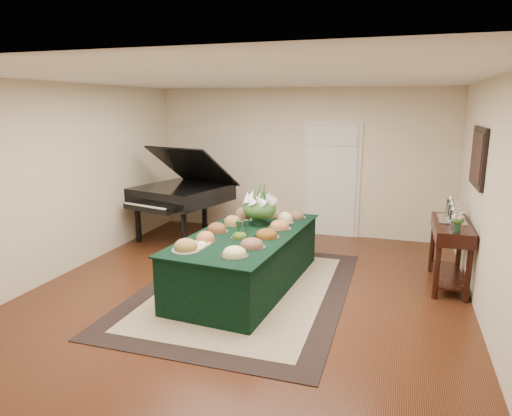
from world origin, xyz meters
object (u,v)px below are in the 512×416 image
(buffet_table, at_px, (247,259))
(floral_centerpiece, at_px, (260,205))
(mahogany_sideboard, at_px, (451,237))
(grand_piano, at_px, (182,193))

(buffet_table, bearing_deg, floral_centerpiece, 85.19)
(buffet_table, relative_size, mahogany_sideboard, 2.27)
(buffet_table, distance_m, mahogany_sideboard, 2.72)
(floral_centerpiece, distance_m, grand_piano, 2.27)
(buffet_table, xyz_separation_m, floral_centerpiece, (0.04, 0.46, 0.65))
(buffet_table, distance_m, grand_piano, 2.56)
(grand_piano, bearing_deg, floral_centerpiece, -34.57)
(floral_centerpiece, relative_size, mahogany_sideboard, 0.40)
(buffet_table, height_order, mahogany_sideboard, mahogany_sideboard)
(grand_piano, distance_m, mahogany_sideboard, 4.50)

